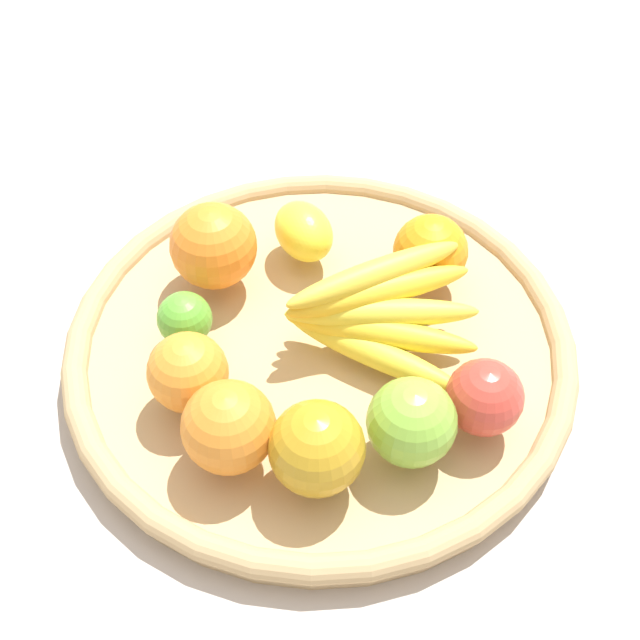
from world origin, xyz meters
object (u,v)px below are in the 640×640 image
Objects in this scene: apple_2 at (317,448)px; orange_2 at (188,372)px; orange_1 at (213,246)px; banana_bunch at (378,313)px; orange_3 at (430,252)px; orange_0 at (229,427)px; apple_1 at (412,422)px; lime_0 at (185,319)px; lemon_0 at (304,231)px; apple_0 at (484,397)px.

orange_2 is (-0.07, 0.11, -0.00)m from apple_2.
banana_bunch is at bearing -48.78° from orange_1.
orange_2 is 0.26m from orange_3.
orange_0 is at bearing -77.02° from orange_2.
apple_1 is (-0.02, -0.12, 0.00)m from banana_bunch.
orange_1 reaches higher than orange_2.
orange_2 is 0.07m from lime_0.
orange_3 is 0.10m from banana_bunch.
lime_0 is 0.14m from orange_0.
apple_2 reaches higher than orange_2.
lemon_0 is at bearing 26.30° from lime_0.
lemon_0 is at bearing 41.69° from orange_2.
banana_bunch reaches higher than orange_2.
apple_1 is at bearing -52.44° from lime_0.
orange_0 reaches higher than lime_0.
orange_1 is 0.09m from lemon_0.
banana_bunch is (0.17, 0.00, 0.00)m from orange_2.
apple_0 is 0.12m from banana_bunch.
apple_1 is 0.15m from orange_0.
orange_3 is at bearing 60.11° from apple_1.
apple_2 and orange_0 have the same top height.
orange_0 reaches higher than apple_0.
banana_bunch is 0.17m from orange_0.
apple_2 is 1.05× the size of apple_1.
orange_2 is 0.96× the size of lemon_0.
apple_0 is 0.26m from lemon_0.
apple_0 is at bearing -74.48° from lemon_0.
apple_0 is 0.94× the size of orange_2.
lemon_0 is (0.14, 0.20, -0.01)m from orange_0.
apple_2 is 1.08× the size of orange_3.
orange_3 is 0.27m from orange_0.
orange_1 is at bearing 65.17° from orange_2.
orange_2 is 0.15m from orange_1.
lemon_0 is (-0.02, 0.13, -0.01)m from banana_bunch.
orange_0 is at bearing 143.30° from apple_2.
apple_2 is 0.26m from lemon_0.
apple_1 is at bearing -69.44° from orange_1.
lime_0 is 0.23m from apple_1.
orange_2 is 0.07m from orange_0.
orange_1 reaches higher than lemon_0.
orange_1 reaches higher than orange_3.
apple_2 is 0.25m from orange_3.
orange_0 is 0.25m from lemon_0.
banana_bunch is at bearing -144.48° from orange_3.
orange_1 is 0.20m from orange_0.
apple_0 is at bearing -56.55° from orange_1.
lime_0 is at bearing 108.49° from apple_2.
orange_0 reaches higher than orange_2.
orange_1 is (0.06, 0.13, 0.01)m from orange_2.
lemon_0 is (0.09, 0.00, -0.02)m from orange_1.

